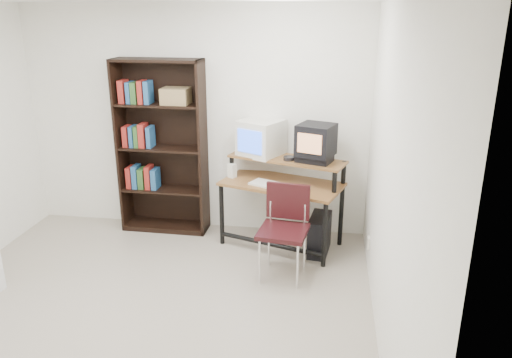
# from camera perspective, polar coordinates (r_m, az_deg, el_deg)

# --- Properties ---
(floor) EXTENTS (4.00, 4.00, 0.01)m
(floor) POSITION_cam_1_polar(r_m,az_deg,el_deg) (4.59, -13.06, -15.20)
(floor) COLOR #ABA08E
(floor) RESTS_ON ground
(back_wall) EXTENTS (4.00, 0.01, 2.60)m
(back_wall) POSITION_cam_1_polar(r_m,az_deg,el_deg) (5.85, -7.02, 6.60)
(back_wall) COLOR white
(back_wall) RESTS_ON floor
(right_wall) EXTENTS (0.01, 4.00, 2.60)m
(right_wall) POSITION_cam_1_polar(r_m,az_deg,el_deg) (3.75, 15.12, -0.98)
(right_wall) COLOR white
(right_wall) RESTS_ON floor
(computer_desk) EXTENTS (1.42, 1.01, 0.98)m
(computer_desk) POSITION_cam_1_polar(r_m,az_deg,el_deg) (5.47, 3.06, -0.74)
(computer_desk) COLOR brown
(computer_desk) RESTS_ON floor
(crt_monitor) EXTENTS (0.57, 0.57, 0.40)m
(crt_monitor) POSITION_cam_1_polar(r_m,az_deg,el_deg) (5.56, 0.57, 4.73)
(crt_monitor) COLOR silver
(crt_monitor) RESTS_ON computer_desk
(vcr) EXTENTS (0.42, 0.36, 0.08)m
(vcr) POSITION_cam_1_polar(r_m,az_deg,el_deg) (5.36, 6.69, 2.27)
(vcr) COLOR black
(vcr) RESTS_ON computer_desk
(crt_tv) EXTENTS (0.45, 0.45, 0.34)m
(crt_tv) POSITION_cam_1_polar(r_m,az_deg,el_deg) (5.31, 6.86, 4.45)
(crt_tv) COLOR black
(crt_tv) RESTS_ON vcr
(cd_spindle) EXTENTS (0.16, 0.16, 0.05)m
(cd_spindle) POSITION_cam_1_polar(r_m,az_deg,el_deg) (5.39, 3.76, 2.30)
(cd_spindle) COLOR #26262B
(cd_spindle) RESTS_ON computer_desk
(keyboard) EXTENTS (0.51, 0.39, 0.03)m
(keyboard) POSITION_cam_1_polar(r_m,az_deg,el_deg) (5.33, 1.79, -0.77)
(keyboard) COLOR silver
(keyboard) RESTS_ON computer_desk
(mousepad) EXTENTS (0.24, 0.20, 0.01)m
(mousepad) POSITION_cam_1_polar(r_m,az_deg,el_deg) (5.23, 5.64, -1.42)
(mousepad) COLOR black
(mousepad) RESTS_ON computer_desk
(mouse) EXTENTS (0.11, 0.07, 0.03)m
(mouse) POSITION_cam_1_polar(r_m,az_deg,el_deg) (5.24, 5.68, -1.15)
(mouse) COLOR white
(mouse) RESTS_ON mousepad
(desk_speaker) EXTENTS (0.11, 0.11, 0.17)m
(desk_speaker) POSITION_cam_1_polar(r_m,az_deg,el_deg) (5.59, -2.75, 0.89)
(desk_speaker) COLOR silver
(desk_speaker) RESTS_ON computer_desk
(pc_tower) EXTENTS (0.25, 0.47, 0.42)m
(pc_tower) POSITION_cam_1_polar(r_m,az_deg,el_deg) (5.49, 7.27, -6.30)
(pc_tower) COLOR black
(pc_tower) RESTS_ON floor
(school_chair) EXTENTS (0.51, 0.51, 0.91)m
(school_chair) POSITION_cam_1_polar(r_m,az_deg,el_deg) (4.89, 3.33, -4.85)
(school_chair) COLOR black
(school_chair) RESTS_ON floor
(bookshelf) EXTENTS (1.01, 0.35, 2.02)m
(bookshelf) POSITION_cam_1_polar(r_m,az_deg,el_deg) (5.89, -10.66, 3.74)
(bookshelf) COLOR black
(bookshelf) RESTS_ON floor
(wall_outlet) EXTENTS (0.02, 0.08, 0.12)m
(wall_outlet) POSITION_cam_1_polar(r_m,az_deg,el_deg) (5.18, 12.73, -7.10)
(wall_outlet) COLOR beige
(wall_outlet) RESTS_ON right_wall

